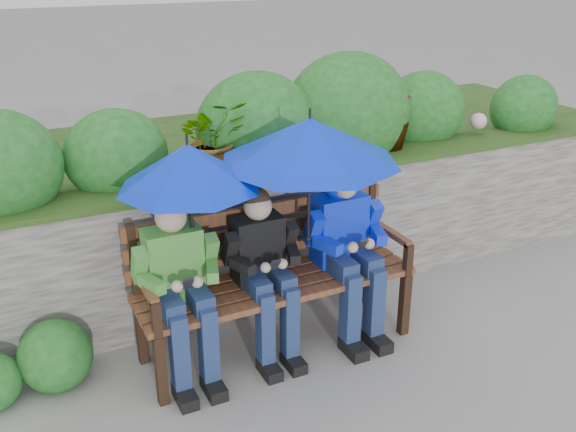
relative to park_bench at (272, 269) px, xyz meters
name	(u,v)px	position (x,y,z in m)	size (l,w,h in m)	color
ground	(294,351)	(0.08, -0.18, -0.55)	(60.00, 60.00, 0.00)	gray
garden_backdrop	(201,193)	(0.01, 1.44, 0.05)	(8.01, 2.83, 1.82)	#565250
park_bench	(272,269)	(0.00, 0.00, 0.00)	(1.85, 0.54, 0.98)	black
boy_left	(179,281)	(-0.65, -0.09, 0.11)	(0.51, 0.59, 1.17)	#44872A
boy_middle	(264,265)	(-0.10, -0.09, 0.09)	(0.48, 0.56, 1.14)	black
boy_right	(346,236)	(0.51, -0.08, 0.17)	(0.53, 0.65, 1.21)	blue
umbrella_left	(188,166)	(-0.53, -0.02, 0.79)	(0.86, 0.86, 0.82)	#0427E2
umbrella_right	(310,140)	(0.22, -0.08, 0.87)	(1.15, 1.15, 0.88)	#0427E2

